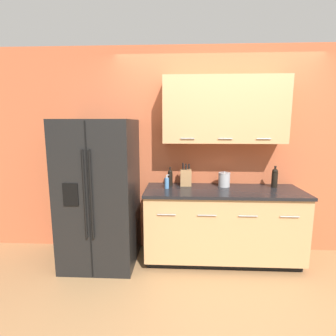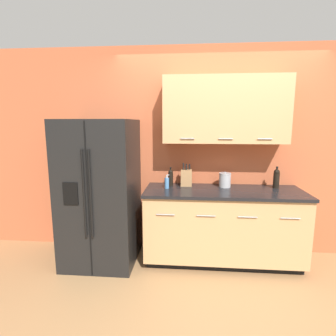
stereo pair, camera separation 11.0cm
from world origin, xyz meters
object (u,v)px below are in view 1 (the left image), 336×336
object	(u,v)px
knife_block	(186,177)
soap_dispenser	(167,183)
oil_bottle	(170,177)
refrigerator	(100,193)
steel_canister	(224,180)
wine_bottle	(275,177)

from	to	relation	value
knife_block	soap_dispenser	bearing A→B (deg)	-146.60
soap_dispenser	oil_bottle	size ratio (longest dim) A/B	0.72
refrigerator	knife_block	bearing A→B (deg)	13.50
soap_dispenser	oil_bottle	bearing A→B (deg)	76.87
refrigerator	knife_block	world-z (taller)	refrigerator
soap_dispenser	oil_bottle	xyz separation A→B (m)	(0.03, 0.15, 0.04)
soap_dispenser	knife_block	bearing A→B (deg)	33.40
oil_bottle	steel_canister	xyz separation A→B (m)	(0.66, -0.02, -0.02)
refrigerator	oil_bottle	size ratio (longest dim) A/B	7.40
knife_block	refrigerator	bearing A→B (deg)	-166.50
wine_bottle	oil_bottle	distance (m)	1.27
wine_bottle	steel_canister	world-z (taller)	wine_bottle
wine_bottle	soap_dispenser	distance (m)	1.31
wine_bottle	steel_canister	distance (m)	0.61
knife_block	wine_bottle	distance (m)	1.07
refrigerator	oil_bottle	xyz separation A→B (m)	(0.82, 0.24, 0.15)
wine_bottle	oil_bottle	size ratio (longest dim) A/B	1.13
refrigerator	oil_bottle	distance (m)	0.87
knife_block	oil_bottle	xyz separation A→B (m)	(-0.20, -0.00, 0.00)
wine_bottle	steel_canister	xyz separation A→B (m)	(-0.60, 0.01, -0.03)
refrigerator	wine_bottle	distance (m)	2.10
knife_block	wine_bottle	size ratio (longest dim) A/B	1.11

